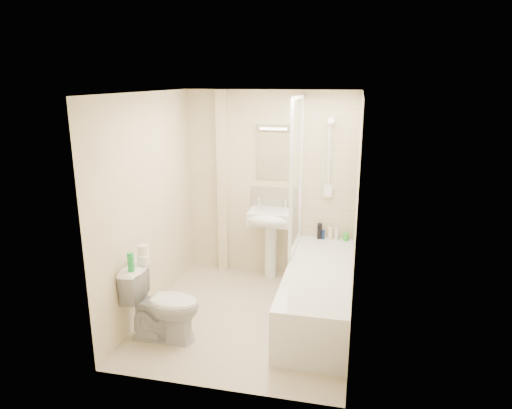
# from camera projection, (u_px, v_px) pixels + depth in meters

# --- Properties ---
(floor) EXTENTS (2.50, 2.50, 0.00)m
(floor) POSITION_uv_depth(u_px,v_px,m) (248.00, 316.00, 5.03)
(floor) COLOR beige
(floor) RESTS_ON ground
(wall_back) EXTENTS (2.20, 0.02, 2.40)m
(wall_back) POSITION_uv_depth(u_px,v_px,m) (270.00, 185.00, 5.89)
(wall_back) COLOR beige
(wall_back) RESTS_ON ground
(wall_left) EXTENTS (0.02, 2.50, 2.40)m
(wall_left) POSITION_uv_depth(u_px,v_px,m) (149.00, 206.00, 4.94)
(wall_left) COLOR beige
(wall_left) RESTS_ON ground
(wall_right) EXTENTS (0.02, 2.50, 2.40)m
(wall_right) POSITION_uv_depth(u_px,v_px,m) (356.00, 219.00, 4.48)
(wall_right) COLOR beige
(wall_right) RESTS_ON ground
(ceiling) EXTENTS (2.20, 2.50, 0.02)m
(ceiling) POSITION_uv_depth(u_px,v_px,m) (247.00, 92.00, 4.39)
(ceiling) COLOR white
(ceiling) RESTS_ON wall_back
(tile_back) EXTENTS (0.70, 0.01, 1.75)m
(tile_back) POSITION_uv_depth(u_px,v_px,m) (329.00, 171.00, 5.66)
(tile_back) COLOR beige
(tile_back) RESTS_ON wall_back
(tile_right) EXTENTS (0.01, 2.10, 1.75)m
(tile_right) POSITION_uv_depth(u_px,v_px,m) (356.00, 192.00, 4.61)
(tile_right) COLOR beige
(tile_right) RESTS_ON wall_right
(pipe_boxing) EXTENTS (0.12, 0.12, 2.40)m
(pipe_boxing) POSITION_uv_depth(u_px,v_px,m) (223.00, 184.00, 5.96)
(pipe_boxing) COLOR beige
(pipe_boxing) RESTS_ON ground
(splashback) EXTENTS (0.60, 0.02, 0.30)m
(splashback) POSITION_uv_depth(u_px,v_px,m) (273.00, 198.00, 5.91)
(splashback) COLOR beige
(splashback) RESTS_ON wall_back
(mirror) EXTENTS (0.46, 0.01, 0.60)m
(mirror) POSITION_uv_depth(u_px,v_px,m) (274.00, 156.00, 5.76)
(mirror) COLOR white
(mirror) RESTS_ON wall_back
(strip_light) EXTENTS (0.42, 0.07, 0.07)m
(strip_light) POSITION_uv_depth(u_px,v_px,m) (274.00, 127.00, 5.64)
(strip_light) COLOR silver
(strip_light) RESTS_ON wall_back
(bathtub) EXTENTS (0.70, 2.10, 0.55)m
(bathtub) POSITION_uv_depth(u_px,v_px,m) (318.00, 291.00, 4.99)
(bathtub) COLOR white
(bathtub) RESTS_ON ground
(shower_screen) EXTENTS (0.04, 0.92, 1.80)m
(shower_screen) POSITION_uv_depth(u_px,v_px,m) (297.00, 174.00, 5.31)
(shower_screen) COLOR white
(shower_screen) RESTS_ON bathtub
(shower_fixture) EXTENTS (0.10, 0.16, 0.99)m
(shower_fixture) POSITION_uv_depth(u_px,v_px,m) (329.00, 162.00, 5.58)
(shower_fixture) COLOR white
(shower_fixture) RESTS_ON wall_back
(pedestal_sink) EXTENTS (0.54, 0.49, 1.05)m
(pedestal_sink) POSITION_uv_depth(u_px,v_px,m) (270.00, 225.00, 5.78)
(pedestal_sink) COLOR white
(pedestal_sink) RESTS_ON ground
(bottle_black_b) EXTENTS (0.06, 0.06, 0.20)m
(bottle_black_b) POSITION_uv_depth(u_px,v_px,m) (320.00, 231.00, 5.81)
(bottle_black_b) COLOR black
(bottle_black_b) RESTS_ON bathtub
(bottle_blue) EXTENTS (0.04, 0.04, 0.12)m
(bottle_blue) POSITION_uv_depth(u_px,v_px,m) (323.00, 235.00, 5.81)
(bottle_blue) COLOR #12224E
(bottle_blue) RESTS_ON bathtub
(bottle_cream) EXTENTS (0.05, 0.05, 0.16)m
(bottle_cream) POSITION_uv_depth(u_px,v_px,m) (330.00, 234.00, 5.79)
(bottle_cream) COLOR #F2EABB
(bottle_cream) RESTS_ON bathtub
(bottle_white_b) EXTENTS (0.05, 0.05, 0.16)m
(bottle_white_b) POSITION_uv_depth(u_px,v_px,m) (336.00, 234.00, 5.77)
(bottle_white_b) COLOR white
(bottle_white_b) RESTS_ON bathtub
(bottle_green) EXTENTS (0.07, 0.07, 0.10)m
(bottle_green) POSITION_uv_depth(u_px,v_px,m) (346.00, 237.00, 5.75)
(bottle_green) COLOR green
(bottle_green) RESTS_ON bathtub
(toilet) EXTENTS (0.44, 0.75, 0.75)m
(toilet) POSITION_uv_depth(u_px,v_px,m) (163.00, 304.00, 4.52)
(toilet) COLOR white
(toilet) RESTS_ON ground
(toilet_roll_lower) EXTENTS (0.12, 0.12, 0.09)m
(toilet_roll_lower) POSITION_uv_depth(u_px,v_px,m) (144.00, 260.00, 4.52)
(toilet_roll_lower) COLOR white
(toilet_roll_lower) RESTS_ON toilet
(toilet_roll_upper) EXTENTS (0.11, 0.11, 0.10)m
(toilet_roll_upper) POSITION_uv_depth(u_px,v_px,m) (143.00, 250.00, 4.53)
(toilet_roll_upper) COLOR white
(toilet_roll_upper) RESTS_ON toilet_roll_lower
(green_bottle) EXTENTS (0.06, 0.06, 0.18)m
(green_bottle) POSITION_uv_depth(u_px,v_px,m) (131.00, 262.00, 4.34)
(green_bottle) COLOR green
(green_bottle) RESTS_ON toilet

